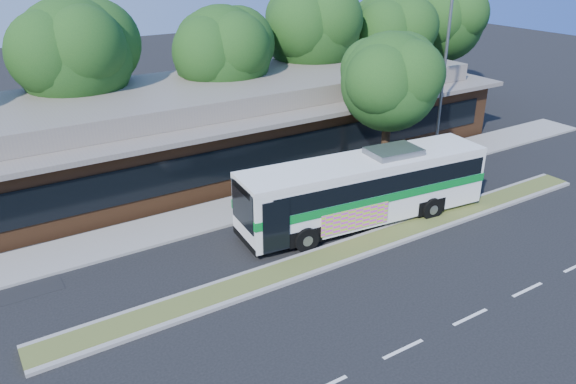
{
  "coord_description": "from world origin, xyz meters",
  "views": [
    {
      "loc": [
        -13.34,
        -14.7,
        11.43
      ],
      "look_at": [
        -2.05,
        3.1,
        2.0
      ],
      "focal_mm": 35.0,
      "sensor_mm": 36.0,
      "label": 1
    }
  ],
  "objects_px": {
    "sedan": "(78,200)",
    "sidewalk_tree": "(394,78)",
    "transit_bus": "(366,184)",
    "lamp_post": "(443,76)"
  },
  "relations": [
    {
      "from": "sedan",
      "to": "sidewalk_tree",
      "type": "xyz_separation_m",
      "value": [
        15.4,
        -3.66,
        4.41
      ]
    },
    {
      "from": "sedan",
      "to": "sidewalk_tree",
      "type": "relative_size",
      "value": 0.63
    },
    {
      "from": "sedan",
      "to": "transit_bus",
      "type": "bearing_deg",
      "value": -114.19
    },
    {
      "from": "lamp_post",
      "to": "sedan",
      "type": "relative_size",
      "value": 1.94
    },
    {
      "from": "lamp_post",
      "to": "sedan",
      "type": "bearing_deg",
      "value": 167.94
    },
    {
      "from": "transit_bus",
      "to": "sedan",
      "type": "height_order",
      "value": "transit_bus"
    },
    {
      "from": "lamp_post",
      "to": "sidewalk_tree",
      "type": "xyz_separation_m",
      "value": [
        -3.2,
        0.32,
        0.18
      ]
    },
    {
      "from": "sedan",
      "to": "sidewalk_tree",
      "type": "distance_m",
      "value": 16.43
    },
    {
      "from": "lamp_post",
      "to": "sidewalk_tree",
      "type": "distance_m",
      "value": 3.23
    },
    {
      "from": "lamp_post",
      "to": "sidewalk_tree",
      "type": "relative_size",
      "value": 1.21
    }
  ]
}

